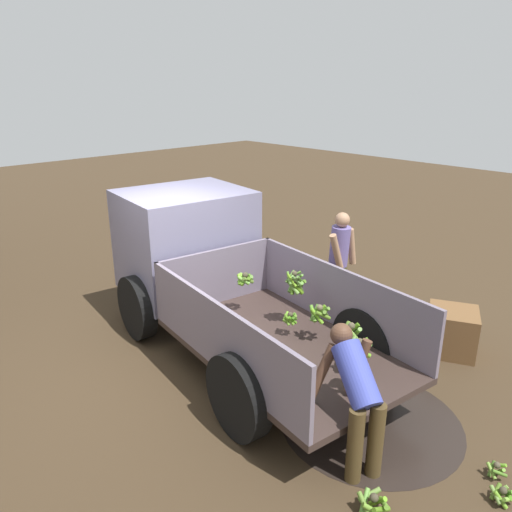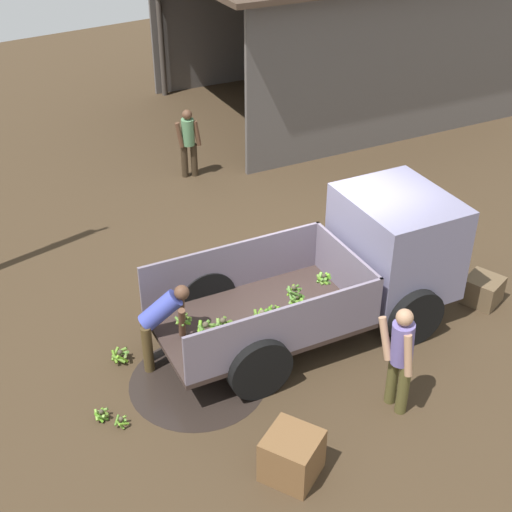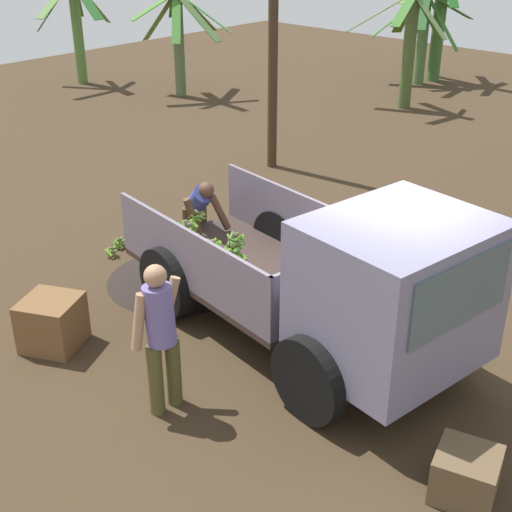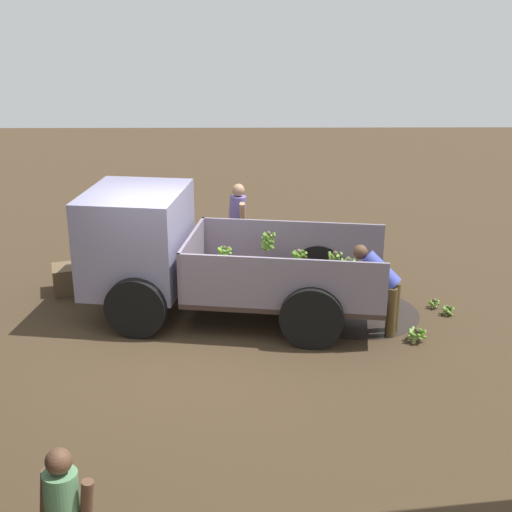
% 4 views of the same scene
% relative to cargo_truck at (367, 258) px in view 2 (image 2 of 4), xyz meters
% --- Properties ---
extents(ground, '(36.00, 36.00, 0.00)m').
position_rel_cargo_truck_xyz_m(ground, '(-0.27, 0.89, -1.06)').
color(ground, '#3D2E1E').
extents(mud_patch_0, '(1.98, 1.98, 0.01)m').
position_rel_cargo_truck_xyz_m(mud_patch_0, '(-3.04, 0.09, -1.06)').
color(mud_patch_0, black).
rests_on(mud_patch_0, ground).
extents(cargo_truck, '(4.87, 2.59, 2.01)m').
position_rel_cargo_truck_xyz_m(cargo_truck, '(0.00, 0.00, 0.00)').
color(cargo_truck, '#392B26').
rests_on(cargo_truck, ground).
extents(person_foreground_visitor, '(0.36, 0.67, 1.66)m').
position_rel_cargo_truck_xyz_m(person_foreground_visitor, '(-1.06, -1.86, -0.14)').
color(person_foreground_visitor, brown).
rests_on(person_foreground_visitor, ground).
extents(person_worker_loading, '(0.83, 0.73, 1.35)m').
position_rel_cargo_truck_xyz_m(person_worker_loading, '(-3.25, 0.73, -0.27)').
color(person_worker_loading, '#4A391E').
rests_on(person_worker_loading, ground).
extents(person_bystander_near_shed, '(0.55, 0.39, 1.56)m').
position_rel_cargo_truck_xyz_m(person_bystander_near_shed, '(0.21, 5.98, -0.20)').
color(person_bystander_near_shed, '#34281A').
rests_on(person_bystander_near_shed, ground).
extents(banana_bunch_on_ground_0, '(0.22, 0.22, 0.17)m').
position_rel_cargo_truck_xyz_m(banana_bunch_on_ground_0, '(-4.48, 0.18, -0.97)').
color(banana_bunch_on_ground_0, '#423C2B').
rests_on(banana_bunch_on_ground_0, ground).
extents(banana_bunch_on_ground_1, '(0.30, 0.30, 0.22)m').
position_rel_cargo_truck_xyz_m(banana_bunch_on_ground_1, '(-3.76, 1.12, -0.93)').
color(banana_bunch_on_ground_1, '#433C2B').
rests_on(banana_bunch_on_ground_1, ground).
extents(banana_bunch_on_ground_2, '(0.21, 0.20, 0.17)m').
position_rel_cargo_truck_xyz_m(banana_bunch_on_ground_2, '(-4.32, -0.09, -0.96)').
color(banana_bunch_on_ground_2, '#4B4431').
rests_on(banana_bunch_on_ground_2, ground).
extents(wooden_crate_0, '(0.86, 0.86, 0.61)m').
position_rel_cargo_truck_xyz_m(wooden_crate_0, '(-2.91, -1.99, -0.75)').
color(wooden_crate_0, brown).
rests_on(wooden_crate_0, ground).
extents(wooden_crate_1, '(0.67, 0.67, 0.46)m').
position_rel_cargo_truck_xyz_m(wooden_crate_1, '(1.86, -0.87, -0.83)').
color(wooden_crate_1, brown).
rests_on(wooden_crate_1, ground).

